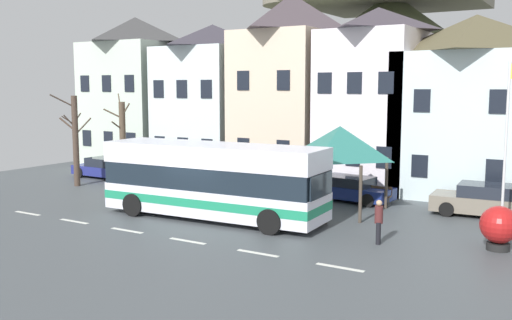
{
  "coord_description": "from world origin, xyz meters",
  "views": [
    {
      "loc": [
        14.25,
        -19.06,
        5.61
      ],
      "look_at": [
        0.54,
        3.62,
        2.23
      ],
      "focal_mm": 40.33,
      "sensor_mm": 36.0,
      "label": 1
    }
  ],
  "objects_px": {
    "flagpole": "(509,136)",
    "bare_tree_00": "(75,140)",
    "townhouse_03": "(376,98)",
    "bus_shelter": "(340,143)",
    "townhouse_00": "(137,92)",
    "townhouse_01": "(213,99)",
    "parked_car_00": "(487,201)",
    "parked_car_03": "(107,168)",
    "parked_car_02": "(350,189)",
    "harbour_buoy": "(499,226)",
    "parked_car_01": "(194,176)",
    "pedestrian_01": "(323,203)",
    "townhouse_02": "(291,87)",
    "pedestrian_00": "(308,201)",
    "hilltop_castle": "(388,64)",
    "townhouse_04": "(473,106)",
    "transit_bus": "(213,181)",
    "bare_tree_01": "(123,146)",
    "public_bench": "(373,194)",
    "pedestrian_02": "(379,221)"
  },
  "relations": [
    {
      "from": "townhouse_01",
      "to": "bare_tree_01",
      "type": "height_order",
      "value": "townhouse_01"
    },
    {
      "from": "townhouse_00",
      "to": "townhouse_01",
      "type": "bearing_deg",
      "value": 3.55
    },
    {
      "from": "pedestrian_01",
      "to": "flagpole",
      "type": "bearing_deg",
      "value": 14.35
    },
    {
      "from": "hilltop_castle",
      "to": "harbour_buoy",
      "type": "distance_m",
      "value": 33.19
    },
    {
      "from": "townhouse_01",
      "to": "bus_shelter",
      "type": "distance_m",
      "value": 14.42
    },
    {
      "from": "parked_car_03",
      "to": "harbour_buoy",
      "type": "xyz_separation_m",
      "value": [
        23.27,
        -4.49,
        0.23
      ]
    },
    {
      "from": "parked_car_01",
      "to": "pedestrian_01",
      "type": "bearing_deg",
      "value": 151.63
    },
    {
      "from": "townhouse_02",
      "to": "hilltop_castle",
      "type": "height_order",
      "value": "hilltop_castle"
    },
    {
      "from": "hilltop_castle",
      "to": "bare_tree_00",
      "type": "height_order",
      "value": "hilltop_castle"
    },
    {
      "from": "parked_car_00",
      "to": "pedestrian_01",
      "type": "xyz_separation_m",
      "value": [
        -5.56,
        -4.99,
        0.16
      ]
    },
    {
      "from": "parked_car_02",
      "to": "bare_tree_01",
      "type": "distance_m",
      "value": 12.14
    },
    {
      "from": "flagpole",
      "to": "pedestrian_01",
      "type": "bearing_deg",
      "value": -165.65
    },
    {
      "from": "parked_car_00",
      "to": "parked_car_03",
      "type": "bearing_deg",
      "value": -1.3
    },
    {
      "from": "parked_car_00",
      "to": "parked_car_01",
      "type": "xyz_separation_m",
      "value": [
        -15.54,
        -0.62,
        -0.06
      ]
    },
    {
      "from": "pedestrian_01",
      "to": "harbour_buoy",
      "type": "height_order",
      "value": "pedestrian_01"
    },
    {
      "from": "parked_car_02",
      "to": "pedestrian_02",
      "type": "xyz_separation_m",
      "value": [
        3.83,
        -6.84,
        0.22
      ]
    },
    {
      "from": "parked_car_02",
      "to": "bare_tree_01",
      "type": "bearing_deg",
      "value": -153.76
    },
    {
      "from": "flagpole",
      "to": "bare_tree_00",
      "type": "height_order",
      "value": "flagpole"
    },
    {
      "from": "townhouse_03",
      "to": "townhouse_01",
      "type": "bearing_deg",
      "value": -179.74
    },
    {
      "from": "townhouse_01",
      "to": "townhouse_04",
      "type": "height_order",
      "value": "townhouse_01"
    },
    {
      "from": "public_bench",
      "to": "harbour_buoy",
      "type": "relative_size",
      "value": 1.13
    },
    {
      "from": "parked_car_01",
      "to": "pedestrian_00",
      "type": "distance_m",
      "value": 10.11
    },
    {
      "from": "parked_car_00",
      "to": "pedestrian_01",
      "type": "relative_size",
      "value": 2.87
    },
    {
      "from": "townhouse_01",
      "to": "flagpole",
      "type": "height_order",
      "value": "townhouse_01"
    },
    {
      "from": "townhouse_02",
      "to": "townhouse_03",
      "type": "xyz_separation_m",
      "value": [
        5.45,
        -0.04,
        -0.59
      ]
    },
    {
      "from": "transit_bus",
      "to": "parked_car_01",
      "type": "relative_size",
      "value": 2.42
    },
    {
      "from": "parked_car_02",
      "to": "harbour_buoy",
      "type": "bearing_deg",
      "value": -29.1
    },
    {
      "from": "townhouse_03",
      "to": "bus_shelter",
      "type": "relative_size",
      "value": 2.58
    },
    {
      "from": "townhouse_03",
      "to": "townhouse_04",
      "type": "distance_m",
      "value": 5.22
    },
    {
      "from": "parked_car_00",
      "to": "parked_car_03",
      "type": "height_order",
      "value": "parked_car_00"
    },
    {
      "from": "pedestrian_00",
      "to": "pedestrian_01",
      "type": "distance_m",
      "value": 0.81
    },
    {
      "from": "transit_bus",
      "to": "bare_tree_00",
      "type": "height_order",
      "value": "bare_tree_00"
    },
    {
      "from": "parked_car_03",
      "to": "flagpole",
      "type": "xyz_separation_m",
      "value": [
        23.14,
        -2.37,
        3.19
      ]
    },
    {
      "from": "parked_car_00",
      "to": "flagpole",
      "type": "distance_m",
      "value": 4.67
    },
    {
      "from": "transit_bus",
      "to": "bus_shelter",
      "type": "relative_size",
      "value": 2.58
    },
    {
      "from": "townhouse_01",
      "to": "parked_car_02",
      "type": "distance_m",
      "value": 13.48
    },
    {
      "from": "transit_bus",
      "to": "parked_car_02",
      "type": "relative_size",
      "value": 2.37
    },
    {
      "from": "public_bench",
      "to": "flagpole",
      "type": "bearing_deg",
      "value": -27.1
    },
    {
      "from": "townhouse_04",
      "to": "parked_car_00",
      "type": "relative_size",
      "value": 2.0
    },
    {
      "from": "hilltop_castle",
      "to": "parked_car_00",
      "type": "relative_size",
      "value": 8.14
    },
    {
      "from": "bare_tree_00",
      "to": "pedestrian_01",
      "type": "bearing_deg",
      "value": -4.03
    },
    {
      "from": "pedestrian_01",
      "to": "public_bench",
      "type": "xyz_separation_m",
      "value": [
        0.4,
        4.93,
        -0.37
      ]
    },
    {
      "from": "pedestrian_00",
      "to": "public_bench",
      "type": "xyz_separation_m",
      "value": [
        1.18,
        4.75,
        -0.34
      ]
    },
    {
      "from": "bare_tree_00",
      "to": "parked_car_03",
      "type": "bearing_deg",
      "value": 101.62
    },
    {
      "from": "townhouse_01",
      "to": "bare_tree_00",
      "type": "bearing_deg",
      "value": -109.81
    },
    {
      "from": "townhouse_00",
      "to": "parked_car_02",
      "type": "xyz_separation_m",
      "value": [
        18.18,
        -4.59,
        -4.63
      ]
    },
    {
      "from": "pedestrian_00",
      "to": "bare_tree_00",
      "type": "bearing_deg",
      "value": 176.43
    },
    {
      "from": "parked_car_01",
      "to": "parked_car_02",
      "type": "bearing_deg",
      "value": 179.67
    },
    {
      "from": "bus_shelter",
      "to": "pedestrian_00",
      "type": "bearing_deg",
      "value": -99.04
    },
    {
      "from": "parked_car_03",
      "to": "pedestrian_01",
      "type": "relative_size",
      "value": 2.85
    }
  ]
}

